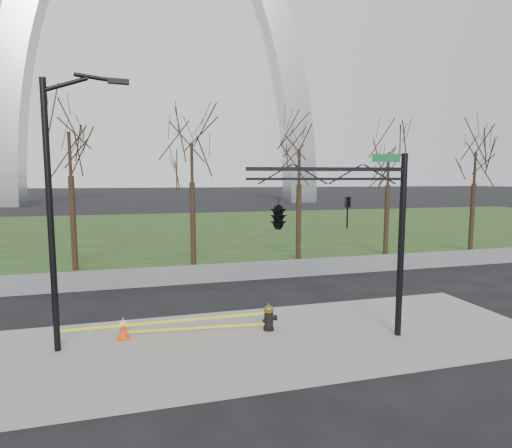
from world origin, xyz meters
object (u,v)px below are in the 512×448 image
object	(u,v)px
traffic_cone	(123,327)
street_light	(58,197)
fire_hydrant	(269,318)
traffic_signal_mast	(303,213)

from	to	relation	value
traffic_cone	street_light	size ratio (longest dim) A/B	0.09
traffic_cone	street_light	distance (m)	4.54
fire_hydrant	traffic_signal_mast	size ratio (longest dim) A/B	0.15
fire_hydrant	street_light	bearing A→B (deg)	164.35
traffic_cone	traffic_signal_mast	world-z (taller)	traffic_signal_mast
traffic_cone	traffic_signal_mast	xyz separation A→B (m)	(5.50, -1.48, 3.67)
fire_hydrant	street_light	world-z (taller)	street_light
fire_hydrant	traffic_signal_mast	xyz separation A→B (m)	(0.77, -1.01, 3.63)
street_light	traffic_cone	bearing A→B (deg)	9.03
street_light	traffic_signal_mast	size ratio (longest dim) A/B	1.37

